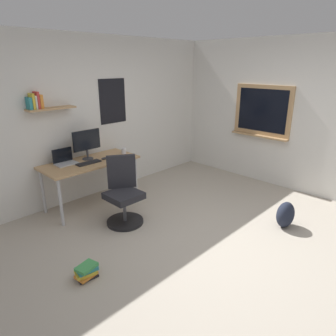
% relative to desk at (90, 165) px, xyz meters
% --- Properties ---
extents(ground_plane, '(5.20, 5.20, 0.00)m').
position_rel_desk_xyz_m(ground_plane, '(0.46, -2.03, -0.66)').
color(ground_plane, '#ADA393').
rests_on(ground_plane, ground).
extents(wall_back, '(5.00, 0.30, 2.60)m').
position_rel_desk_xyz_m(wall_back, '(0.45, 0.42, 0.64)').
color(wall_back, silver).
rests_on(wall_back, ground).
extents(wall_right, '(0.22, 5.00, 2.60)m').
position_rel_desk_xyz_m(wall_right, '(2.90, -2.01, 0.64)').
color(wall_right, silver).
rests_on(wall_right, ground).
extents(desk, '(1.46, 0.68, 0.73)m').
position_rel_desk_xyz_m(desk, '(0.00, 0.00, 0.00)').
color(desk, tan).
rests_on(desk, ground).
extents(office_chair, '(0.55, 0.57, 0.95)m').
position_rel_desk_xyz_m(office_chair, '(0.02, -0.79, -0.25)').
color(office_chair, black).
rests_on(office_chair, ground).
extents(laptop, '(0.31, 0.21, 0.23)m').
position_rel_desk_xyz_m(laptop, '(-0.33, 0.16, 0.12)').
color(laptop, '#ADAFB5').
rests_on(laptop, desk).
extents(monitor_primary, '(0.46, 0.17, 0.46)m').
position_rel_desk_xyz_m(monitor_primary, '(0.04, 0.11, 0.34)').
color(monitor_primary, '#38383D').
rests_on(monitor_primary, desk).
extents(keyboard, '(0.37, 0.13, 0.02)m').
position_rel_desk_xyz_m(keyboard, '(-0.07, -0.08, 0.08)').
color(keyboard, black).
rests_on(keyboard, desk).
extents(computer_mouse, '(0.10, 0.06, 0.03)m').
position_rel_desk_xyz_m(computer_mouse, '(0.21, -0.08, 0.09)').
color(computer_mouse, '#262628').
rests_on(computer_mouse, desk).
extents(coffee_mug, '(0.08, 0.08, 0.09)m').
position_rel_desk_xyz_m(coffee_mug, '(0.63, -0.03, 0.12)').
color(coffee_mug, silver).
rests_on(coffee_mug, desk).
extents(backpack, '(0.32, 0.22, 0.37)m').
position_rel_desk_xyz_m(backpack, '(1.48, -2.51, -0.48)').
color(backpack, '#1E2333').
rests_on(backpack, ground).
extents(book_stack_on_floor, '(0.25, 0.21, 0.16)m').
position_rel_desk_xyz_m(book_stack_on_floor, '(-1.03, -1.49, -0.58)').
color(book_stack_on_floor, black).
rests_on(book_stack_on_floor, ground).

